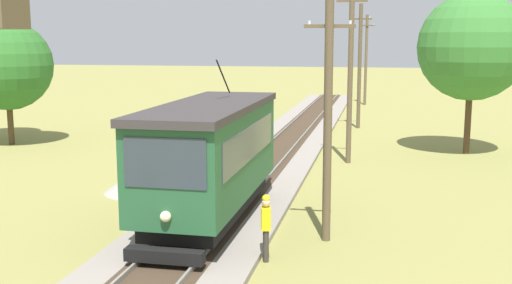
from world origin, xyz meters
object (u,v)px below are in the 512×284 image
at_px(utility_pole_far, 360,65).
at_px(second_worker, 266,225).
at_px(utility_pole_mid, 350,70).
at_px(utility_pole_distant, 366,59).
at_px(tree_left_near, 472,47).
at_px(tree_right_far, 7,65).
at_px(gravel_pile, 143,179).
at_px(red_tram, 211,156).
at_px(utility_pole_near_tram, 328,119).

xyz_separation_m(utility_pole_far, second_worker, (-1.39, -25.07, -3.11)).
bearing_deg(utility_pole_far, second_worker, -93.17).
bearing_deg(utility_pole_mid, utility_pole_distant, 90.00).
bearing_deg(tree_left_near, utility_pole_mid, -148.06).
bearing_deg(tree_right_far, utility_pole_distant, 53.90).
bearing_deg(gravel_pile, utility_pole_far, 68.62).
relative_size(red_tram, tree_left_near, 1.06).
relative_size(red_tram, utility_pole_distant, 1.08).
height_order(utility_pole_mid, utility_pole_distant, utility_pole_mid).
height_order(utility_pole_distant, gravel_pile, utility_pole_distant).
relative_size(tree_left_near, tree_right_far, 1.18).
height_order(tree_left_near, tree_right_far, tree_left_near).
bearing_deg(utility_pole_mid, tree_left_near, 31.94).
height_order(utility_pole_mid, utility_pole_far, utility_pole_mid).
xyz_separation_m(utility_pole_mid, second_worker, (-1.39, -13.47, -3.35)).
xyz_separation_m(red_tram, gravel_pile, (-3.71, 3.61, -1.70)).
bearing_deg(gravel_pile, tree_left_near, 39.35).
distance_m(utility_pole_near_tram, utility_pole_far, 23.21).
distance_m(utility_pole_near_tram, tree_left_near, 16.35).
relative_size(gravel_pile, tree_right_far, 0.43).
height_order(utility_pole_near_tram, tree_right_far, utility_pole_near_tram).
distance_m(red_tram, tree_left_near, 17.44).
relative_size(utility_pole_far, utility_pole_distant, 1.01).
bearing_deg(red_tram, gravel_pile, 135.80).
relative_size(gravel_pile, second_worker, 1.66).
bearing_deg(second_worker, tree_left_near, 54.27).
bearing_deg(utility_pole_mid, red_tram, -108.65).
xyz_separation_m(red_tram, utility_pole_mid, (3.63, 10.76, 2.14)).
bearing_deg(second_worker, red_tram, 116.63).
relative_size(utility_pole_far, gravel_pile, 2.71).
relative_size(utility_pole_near_tram, gravel_pile, 2.34).
bearing_deg(red_tram, tree_right_far, 140.79).
distance_m(utility_pole_far, tree_right_far, 21.16).
height_order(utility_pole_near_tram, tree_left_near, tree_left_near).
xyz_separation_m(red_tram, utility_pole_far, (3.63, 22.36, 1.90)).
bearing_deg(utility_pole_near_tram, gravel_pile, 148.75).
distance_m(utility_pole_near_tram, second_worker, 3.46).
bearing_deg(gravel_pile, utility_pole_near_tram, -31.25).
bearing_deg(utility_pole_distant, tree_right_far, -126.10).
bearing_deg(red_tram, utility_pole_far, 80.77).
relative_size(red_tram, tree_right_far, 1.25).
distance_m(red_tram, tree_right_far, 19.37).
bearing_deg(utility_pole_distant, gravel_pile, -102.19).
height_order(utility_pole_near_tram, utility_pole_distant, utility_pole_distant).
xyz_separation_m(gravel_pile, tree_right_far, (-11.21, 8.56, 3.87)).
bearing_deg(second_worker, gravel_pile, 120.30).
distance_m(second_worker, tree_left_near, 19.00).
relative_size(utility_pole_mid, second_worker, 4.75).
bearing_deg(utility_pole_far, utility_pole_mid, -90.00).
bearing_deg(tree_left_near, utility_pole_far, 125.70).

